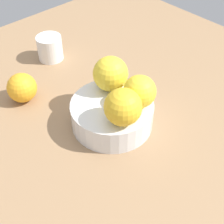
% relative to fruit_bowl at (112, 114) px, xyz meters
% --- Properties ---
extents(ground_plane, '(1.10, 1.10, 0.02)m').
position_rel_fruit_bowl_xyz_m(ground_plane, '(0.00, 0.00, -0.04)').
color(ground_plane, '#997551').
extents(fruit_bowl, '(0.17, 0.17, 0.06)m').
position_rel_fruit_bowl_xyz_m(fruit_bowl, '(0.00, 0.00, 0.00)').
color(fruit_bowl, white).
rests_on(fruit_bowl, ground_plane).
extents(orange_in_bowl_0, '(0.07, 0.07, 0.07)m').
position_rel_fruit_bowl_xyz_m(orange_in_bowl_0, '(0.02, 0.05, 0.07)').
color(orange_in_bowl_0, yellow).
rests_on(orange_in_bowl_0, fruit_bowl).
extents(orange_in_bowl_1, '(0.07, 0.07, 0.07)m').
position_rel_fruit_bowl_xyz_m(orange_in_bowl_1, '(-0.04, 0.04, 0.06)').
color(orange_in_bowl_1, yellow).
rests_on(orange_in_bowl_1, fruit_bowl).
extents(orange_in_bowl_2, '(0.08, 0.08, 0.08)m').
position_rel_fruit_bowl_xyz_m(orange_in_bowl_2, '(-0.03, -0.04, 0.07)').
color(orange_in_bowl_2, yellow).
rests_on(orange_in_bowl_2, fruit_bowl).
extents(orange_loose_0, '(0.07, 0.07, 0.07)m').
position_rel_fruit_bowl_xyz_m(orange_loose_0, '(0.10, -0.20, 0.01)').
color(orange_loose_0, '#F9A823').
rests_on(orange_loose_0, ground_plane).
extents(ceramic_cup, '(0.07, 0.07, 0.07)m').
position_rel_fruit_bowl_xyz_m(ceramic_cup, '(-0.05, -0.30, 0.01)').
color(ceramic_cup, white).
rests_on(ceramic_cup, ground_plane).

